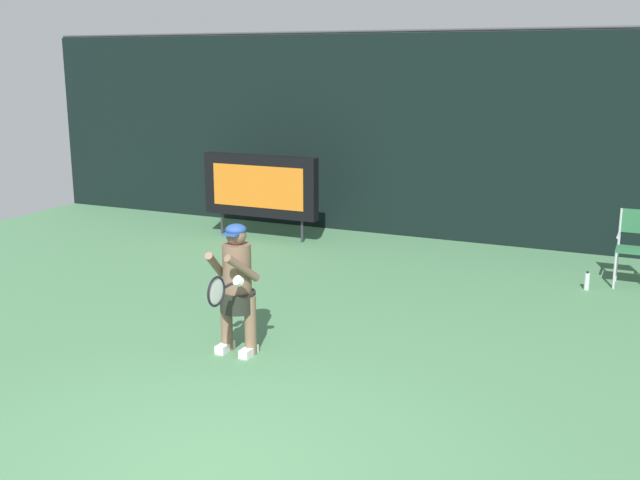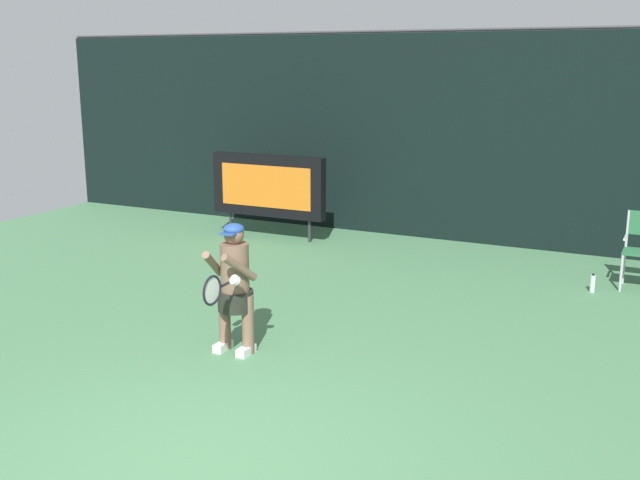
% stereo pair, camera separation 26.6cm
% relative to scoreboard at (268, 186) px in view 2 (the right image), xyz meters
% --- Properties ---
extents(backdrop_screen, '(18.00, 0.12, 3.66)m').
position_rel_scoreboard_xyz_m(backdrop_screen, '(3.53, 1.28, 0.86)').
color(backdrop_screen, black).
rests_on(backdrop_screen, ground).
extents(scoreboard, '(2.20, 0.21, 1.50)m').
position_rel_scoreboard_xyz_m(scoreboard, '(0.00, 0.00, 0.00)').
color(scoreboard, black).
rests_on(scoreboard, ground).
extents(water_bottle, '(0.07, 0.07, 0.27)m').
position_rel_scoreboard_xyz_m(water_bottle, '(5.69, -0.90, -0.82)').
color(water_bottle, silver).
rests_on(water_bottle, ground).
extents(tennis_player, '(0.53, 0.60, 1.44)m').
position_rel_scoreboard_xyz_m(tennis_player, '(2.45, -4.94, -0.17)').
color(tennis_player, white).
rests_on(tennis_player, ground).
extents(tennis_racket, '(0.03, 0.60, 0.31)m').
position_rel_scoreboard_xyz_m(tennis_racket, '(2.58, -5.53, -0.06)').
color(tennis_racket, black).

